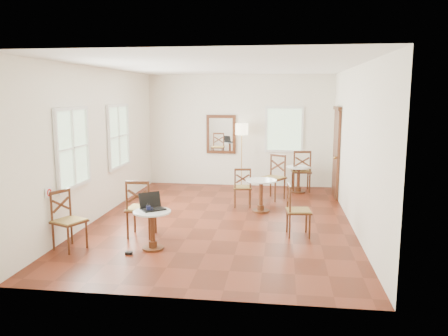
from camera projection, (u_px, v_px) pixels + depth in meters
name	position (u px, v px, depth m)	size (l,w,h in m)	color
ground	(222.00, 220.00, 8.87)	(7.00, 7.00, 0.00)	#602110
room_shell	(221.00, 124.00, 8.84)	(5.02, 7.02, 3.01)	white
cafe_table_near	(152.00, 226.00, 7.13)	(0.60, 0.60, 0.64)	#4D2713
cafe_table_mid	(261.00, 192.00, 9.42)	(0.66, 0.66, 0.69)	#4D2713
cafe_table_back	(298.00, 177.00, 11.28)	(0.63, 0.63, 0.67)	#4D2713
chair_near_a	(141.00, 208.00, 7.75)	(0.48, 0.48, 1.03)	#4D2713
chair_near_b	(68.00, 220.00, 7.13)	(0.58, 0.58, 0.96)	#4D2713
chair_mid_a	(242.00, 187.00, 9.85)	(0.45, 0.45, 0.89)	#4D2713
chair_mid_b	(297.00, 210.00, 7.82)	(0.47, 0.47, 0.92)	#4D2713
chair_back_a	(301.00, 171.00, 11.42)	(0.53, 0.53, 1.07)	#4D2713
chair_back_b	(274.00, 177.00, 10.55)	(0.68, 0.68, 1.06)	#4D2713
floor_lamp	(242.00, 134.00, 11.70)	(0.33, 0.33, 1.72)	#BF8C3F
laptop	(152.00, 205.00, 7.20)	(0.47, 0.46, 0.26)	black
mouse	(152.00, 209.00, 7.10)	(0.10, 0.06, 0.04)	black
navy_mug	(149.00, 209.00, 7.07)	(0.11, 0.07, 0.08)	#0F1234
water_glass	(148.00, 207.00, 7.10)	(0.07, 0.07, 0.11)	white
power_adapter	(129.00, 253.00, 6.95)	(0.11, 0.06, 0.04)	black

